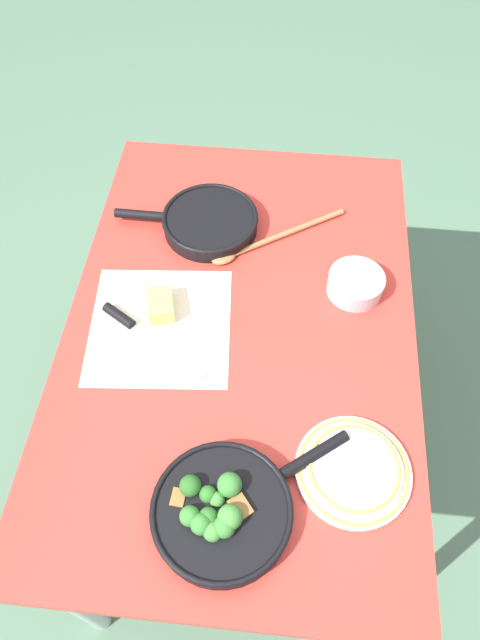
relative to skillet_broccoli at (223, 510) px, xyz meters
name	(u,v)px	position (x,y,z in m)	size (l,w,h in m)	color
ground_plane	(240,449)	(0.43, 0.01, -0.78)	(14.00, 14.00, 0.00)	#51755B
dining_table_red	(240,345)	(0.43, 0.01, -0.12)	(1.23, 0.80, 0.75)	red
skillet_broccoli	(223,510)	(0.00, 0.00, 0.00)	(0.31, 0.37, 0.07)	black
skillet_eggs	(209,222)	(0.72, 0.12, 0.00)	(0.25, 0.37, 0.04)	black
wooden_spoon	(264,242)	(0.68, -0.02, -0.02)	(0.23, 0.33, 0.02)	#996B42
parchment_sheet	(160,326)	(0.41, 0.19, -0.03)	(0.35, 0.35, 0.00)	silver
grater_knife	(139,331)	(0.38, 0.24, -0.02)	(0.18, 0.27, 0.02)	silver
cheese_block	(161,305)	(0.45, 0.20, 0.00)	(0.10, 0.08, 0.05)	#E0C15B
dinner_plate_stack	(353,470)	(0.11, -0.24, -0.01)	(0.23, 0.23, 0.03)	silver
prep_bowl_steel	(355,284)	(0.56, -0.25, 0.00)	(0.13, 0.13, 0.05)	#B7B7BC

